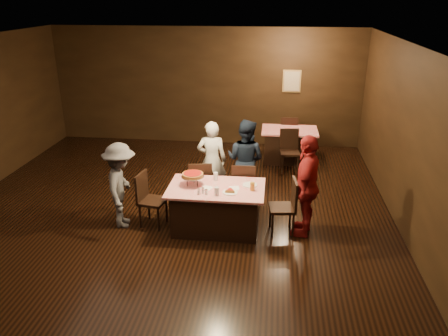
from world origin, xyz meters
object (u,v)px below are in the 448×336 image
Objects in this scene: main_table at (216,208)px; pizza_stand at (193,175)px; chair_far_right at (243,186)px; diner_grey_knit at (121,186)px; diner_white_jacket at (212,160)px; diner_red_shirt at (307,186)px; chair_back_near at (290,151)px; diner_navy_hoodie at (245,160)px; chair_back_far at (289,134)px; chair_far_left at (200,184)px; back_table at (289,145)px; chair_end_left at (153,200)px; plate_empty at (250,185)px; glass_amber at (252,186)px; glass_front_left at (217,191)px; chair_end_right at (282,207)px; glass_back at (216,176)px.

pizza_stand is at bearing 172.87° from main_table.
chair_far_right is 0.64× the size of diner_grey_knit.
main_table is 1.03× the size of diner_white_jacket.
diner_red_shirt is (1.48, 0.03, 0.48)m from main_table.
diner_red_shirt is (0.20, -2.72, 0.39)m from chair_back_near.
diner_navy_hoodie is at bearing 72.94° from main_table.
diner_grey_knit is at bearing -177.75° from main_table.
diner_navy_hoodie is at bearing 71.93° from chair_back_far.
chair_far_left and chair_back_near have the same top height.
chair_end_left reaches higher than back_table.
glass_amber is at bearing -75.96° from plate_empty.
plate_empty is 1.79× the size of glass_front_left.
diner_grey_knit is (-2.89, -4.11, 0.27)m from chair_back_far.
diner_navy_hoodie reaches higher than chair_back_far.
pizza_stand is 1.01m from glass_amber.
back_table is 4.19m from chair_end_left.
diner_grey_knit reaches higher than chair_back_far.
glass_front_left is at bearing -94.94° from chair_end_left.
chair_far_left is 0.59m from diner_white_jacket.
pizza_stand is at bearing -116.29° from back_table.
glass_front_left is at bearing -138.01° from plate_empty.
chair_end_right is 6.79× the size of glass_amber.
chair_back_far is at bearing -122.87° from diner_white_jacket.
chair_end_right reaches higher than glass_front_left.
chair_far_left is 2.61m from chair_back_near.
diner_navy_hoodie reaches higher than chair_end_left.
main_table is 1.65m from diner_grey_knit.
glass_back is at bearing 70.16° from chair_back_far.
diner_navy_hoodie is (-0.89, -2.17, 0.41)m from back_table.
diner_navy_hoodie is at bearing 57.13° from pizza_stand.
main_table is 0.70m from pizza_stand.
chair_back_far is 0.64× the size of diner_grey_knit.
chair_far_right is 2.19m from diner_grey_knit.
back_table is at bearing -129.02° from diner_white_jacket.
main_table is at bearing 107.16° from chair_far_left.
diner_navy_hoodie is (0.39, 1.27, 0.41)m from main_table.
chair_back_near is 0.60× the size of diner_navy_hoodie.
main_table is 1.68× the size of chair_end_right.
glass_amber is (0.85, -1.29, 0.07)m from diner_white_jacket.
diner_red_shirt is at bearing 87.80° from chair_end_right.
diner_navy_hoodie is (-0.89, -1.47, 0.32)m from chair_back_near.
back_table is at bearing -110.43° from chair_far_right.
diner_red_shirt is at bearing -92.37° from chair_back_near.
main_table is 1.68× the size of chair_far_left.
chair_back_far reaches higher than glass_front_left.
back_table is at bearing 69.65° from main_table.
chair_back_near reaches higher than glass_back.
chair_far_right and chair_back_near have the same top height.
diner_red_shirt reaches higher than plate_empty.
glass_amber is (1.70, -0.05, 0.37)m from chair_end_left.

